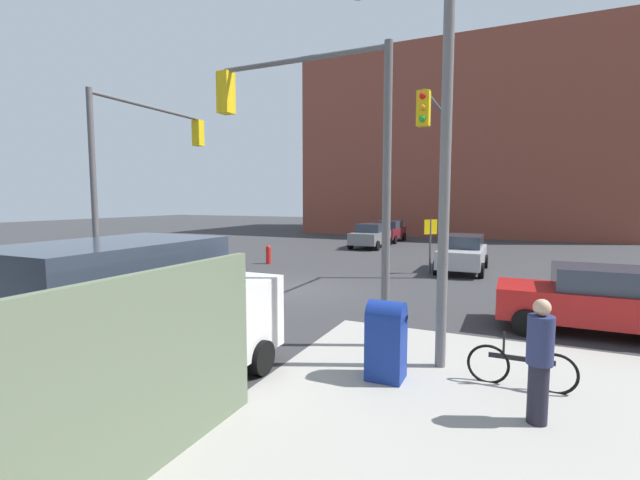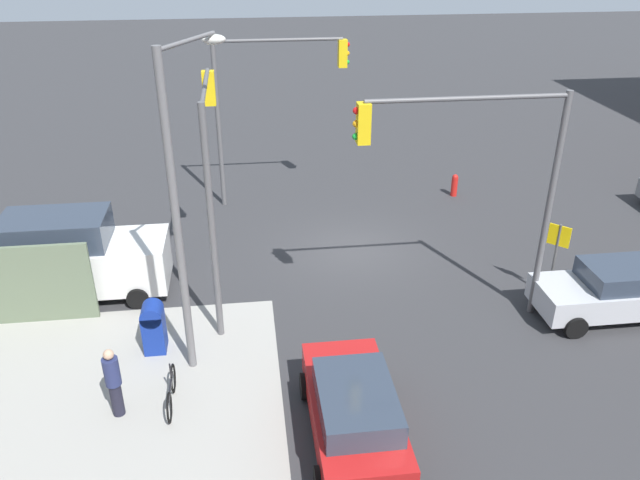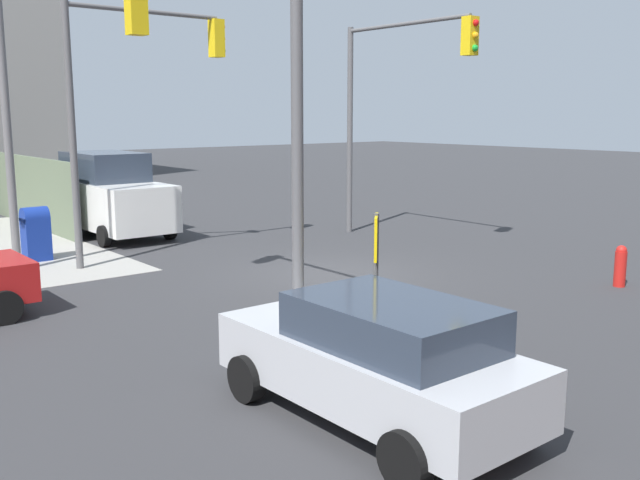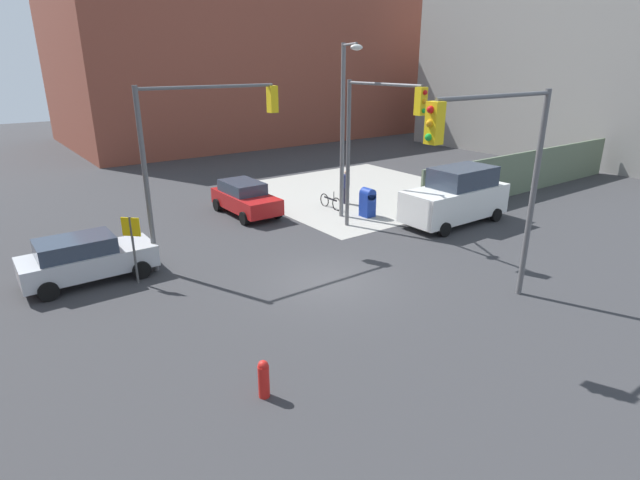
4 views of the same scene
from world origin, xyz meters
name	(u,v)px [view 3 (image 3 of 4)]	position (x,y,z in m)	size (l,w,h in m)	color
ground_plane	(333,274)	(0.00, 0.00, 0.00)	(120.00, 120.00, 0.00)	#333335
traffic_signal_nw_corner	(220,64)	(-2.39, 4.50, 4.63)	(5.53, 0.36, 6.50)	#59595B
traffic_signal_se_corner	(393,87)	(2.57, -4.50, 4.61)	(5.11, 0.36, 6.50)	#59595B
traffic_signal_ne_corner	(134,84)	(4.50, 2.83, 4.57)	(0.36, 4.48, 6.50)	#59595B
street_lamp_corner	(20,76)	(5.04, 5.47, 4.70)	(1.45, 2.43, 8.00)	slate
warning_sign_two_way	(376,265)	(-5.40, 3.75, 1.64)	(0.48, 0.48, 2.40)	#4C4C4C
mailbox_blue	(36,232)	(6.20, 5.00, 0.76)	(0.56, 0.64, 1.43)	navy
fire_hydrant	(620,265)	(-5.00, -4.20, 0.49)	(0.26, 0.26, 0.94)	red
hatchback_silver	(376,357)	(-6.71, 4.98, 0.84)	(4.34, 2.02, 1.62)	#B7BABF
van_white_delivery	(110,195)	(8.88, 1.80, 1.28)	(5.40, 2.32, 2.62)	white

